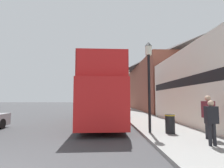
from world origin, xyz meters
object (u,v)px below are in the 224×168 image
object	(u,v)px
litter_bin	(170,123)
lamp_post_second	(128,82)
pedestrian_third	(208,112)
parked_car_ahead_of_bus	(111,108)
lamp_post_nearest	(149,69)
pedestrian_second	(211,118)
tour_bus	(102,98)

from	to	relation	value
litter_bin	lamp_post_second	bearing A→B (deg)	94.66
pedestrian_third	parked_car_ahead_of_bus	bearing A→B (deg)	105.38
lamp_post_nearest	lamp_post_second	world-z (taller)	lamp_post_second
pedestrian_second	litter_bin	bearing A→B (deg)	105.72
parked_car_ahead_of_bus	pedestrian_second	distance (m)	14.23
pedestrian_third	lamp_post_second	bearing A→B (deg)	100.32
lamp_post_second	pedestrian_second	bearing A→B (deg)	-83.13
tour_bus	lamp_post_second	size ratio (longest dim) A/B	2.08
pedestrian_second	pedestrian_third	distance (m)	1.16
pedestrian_second	lamp_post_second	bearing A→B (deg)	96.87
tour_bus	lamp_post_nearest	distance (m)	5.12
tour_bus	pedestrian_second	world-z (taller)	tour_bus
litter_bin	pedestrian_second	bearing A→B (deg)	-74.28
lamp_post_nearest	litter_bin	distance (m)	2.79
litter_bin	pedestrian_third	bearing A→B (deg)	-46.52
pedestrian_third	lamp_post_second	size ratio (longest dim) A/B	0.37
pedestrian_second	lamp_post_second	world-z (taller)	lamp_post_second
pedestrian_third	lamp_post_second	world-z (taller)	lamp_post_second
litter_bin	tour_bus	bearing A→B (deg)	125.97
tour_bus	litter_bin	bearing A→B (deg)	-54.98
parked_car_ahead_of_bus	litter_bin	size ratio (longest dim) A/B	5.17
lamp_post_second	tour_bus	bearing A→B (deg)	-118.29
lamp_post_second	litter_bin	size ratio (longest dim) A/B	5.44
parked_car_ahead_of_bus	pedestrian_third	world-z (taller)	pedestrian_third
tour_bus	pedestrian_second	bearing A→B (deg)	-60.89
tour_bus	pedestrian_third	bearing A→B (deg)	-53.26
tour_bus	litter_bin	size ratio (longest dim) A/B	11.31
lamp_post_nearest	litter_bin	xyz separation A→B (m)	(0.91, -0.24, -2.63)
pedestrian_second	lamp_post_second	distance (m)	11.81
pedestrian_second	pedestrian_third	size ratio (longest dim) A/B	0.89
lamp_post_nearest	lamp_post_second	bearing A→B (deg)	89.04
pedestrian_third	tour_bus	bearing A→B (deg)	127.69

